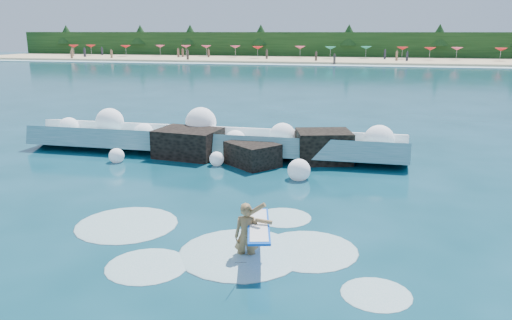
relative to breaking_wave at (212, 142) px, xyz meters
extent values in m
plane|color=#083642|center=(1.72, -7.31, -0.50)|extent=(200.00, 200.00, 0.00)
cube|color=tan|center=(1.72, 70.69, -0.30)|extent=(140.00, 20.00, 0.40)
cube|color=silver|center=(1.72, 59.69, -0.46)|extent=(140.00, 5.00, 0.08)
cube|color=black|center=(1.72, 80.69, 2.00)|extent=(140.00, 4.00, 5.00)
cube|color=teal|center=(0.00, -0.16, -0.08)|extent=(16.59, 2.53, 1.38)
cube|color=white|center=(0.00, 0.64, 0.33)|extent=(16.59, 1.17, 0.65)
cube|color=black|center=(-0.77, -0.83, -0.02)|extent=(2.81, 2.25, 1.40)
cube|color=black|center=(2.23, -1.63, -0.12)|extent=(2.45, 2.39, 1.08)
cube|color=black|center=(4.93, -0.43, 0.03)|extent=(2.54, 2.24, 1.51)
imported|color=olive|center=(4.03, -9.81, 0.03)|extent=(0.64, 0.47, 1.60)
cube|color=blue|center=(4.31, -9.76, 0.30)|extent=(1.00, 2.24, 0.05)
cube|color=white|center=(4.31, -9.76, 0.32)|extent=(0.87, 2.05, 0.05)
cylinder|color=black|center=(4.21, -11.01, -0.05)|extent=(0.01, 0.91, 0.43)
sphere|color=white|center=(-6.94, -0.08, 0.33)|extent=(0.99, 0.99, 0.99)
sphere|color=white|center=(-4.87, 0.01, 0.68)|extent=(1.27, 1.27, 1.27)
sphere|color=white|center=(-3.18, -0.02, 0.22)|extent=(0.95, 0.95, 0.95)
sphere|color=white|center=(-0.65, 0.49, 0.74)|extent=(1.38, 1.38, 1.38)
sphere|color=white|center=(1.25, -0.61, 0.22)|extent=(0.92, 0.92, 0.92)
sphere|color=white|center=(3.14, 0.03, 0.40)|extent=(1.12, 1.12, 1.12)
sphere|color=white|center=(5.26, 0.16, 0.28)|extent=(0.96, 0.96, 0.96)
sphere|color=white|center=(7.12, -0.09, 0.42)|extent=(1.26, 1.26, 1.26)
sphere|color=white|center=(-3.32, -2.39, -0.24)|extent=(0.63, 0.63, 0.63)
sphere|color=white|center=(0.84, -1.98, -0.23)|extent=(0.59, 0.59, 0.59)
sphere|color=white|center=(4.31, -3.13, -0.17)|extent=(0.84, 0.84, 0.84)
ellipsoid|color=silver|center=(3.85, -9.65, -0.50)|extent=(3.07, 3.07, 0.15)
ellipsoid|color=silver|center=(1.92, -10.78, -0.50)|extent=(1.92, 1.92, 0.10)
ellipsoid|color=silver|center=(5.41, -9.11, -0.50)|extent=(2.47, 2.47, 0.12)
ellipsoid|color=silver|center=(0.28, -8.57, -0.50)|extent=(2.83, 2.83, 0.14)
ellipsoid|color=silver|center=(4.43, -7.06, -0.50)|extent=(1.63, 1.63, 0.08)
ellipsoid|color=silver|center=(7.03, -10.91, -0.50)|extent=(1.47, 1.47, 0.07)
cone|color=red|center=(-52.27, 71.60, 1.75)|extent=(2.00, 2.00, 0.50)
cone|color=red|center=(-48.97, 72.55, 1.75)|extent=(2.00, 2.00, 0.50)
cone|color=red|center=(-40.59, 71.15, 1.75)|extent=(2.00, 2.00, 0.50)
cone|color=#CD3C5D|center=(-34.76, 74.30, 1.75)|extent=(2.00, 2.00, 0.50)
cone|color=#CD3C5D|center=(-29.24, 74.17, 1.75)|extent=(2.00, 2.00, 0.50)
cone|color=#CD3C5D|center=(-24.97, 73.95, 1.75)|extent=(2.00, 2.00, 0.50)
cone|color=#CD3C5D|center=(-19.01, 73.44, 1.75)|extent=(2.00, 2.00, 0.50)
cone|color=red|center=(-13.94, 70.37, 1.75)|extent=(2.00, 2.00, 0.50)
cone|color=#CD3C5D|center=(-6.57, 73.45, 1.75)|extent=(2.00, 2.00, 0.50)
cone|color=#137C65|center=(-0.83, 71.47, 1.75)|extent=(2.00, 2.00, 0.50)
cone|color=#137C65|center=(5.34, 74.56, 1.75)|extent=(2.00, 2.00, 0.50)
cone|color=red|center=(11.63, 72.72, 1.75)|extent=(2.00, 2.00, 0.50)
cone|color=red|center=(16.13, 71.44, 1.75)|extent=(2.00, 2.00, 0.50)
cone|color=#CD3C5D|center=(20.66, 72.77, 1.75)|extent=(2.00, 2.00, 0.50)
cone|color=red|center=(27.24, 70.88, 1.75)|extent=(2.00, 2.00, 0.50)
cube|color=#3F332D|center=(-15.98, 71.47, 0.59)|extent=(0.35, 0.22, 1.39)
cube|color=#8C664C|center=(-39.37, 68.10, 0.68)|extent=(0.35, 0.22, 1.56)
cube|color=#262633|center=(5.65, 70.88, 0.63)|extent=(0.35, 0.22, 1.46)
cube|color=brown|center=(-2.62, 64.76, 0.67)|extent=(0.35, 0.22, 1.54)
cube|color=#3F332D|center=(-38.81, 61.00, 0.33)|extent=(0.35, 0.22, 1.51)
cube|color=#8C664C|center=(-34.17, 73.55, 0.59)|extent=(0.35, 0.22, 1.38)
cube|color=#262633|center=(-51.37, 71.22, 0.65)|extent=(0.35, 0.22, 1.51)
cube|color=#8C664C|center=(-4.31, 64.47, 0.68)|extent=(0.35, 0.22, 1.55)
cube|color=#262633|center=(-6.55, 61.02, 0.38)|extent=(0.35, 0.22, 1.60)
cube|color=brown|center=(10.84, 69.18, 0.64)|extent=(0.35, 0.22, 1.48)
cube|color=#8C664C|center=(2.66, 70.17, 0.64)|extent=(0.35, 0.22, 1.48)
cube|color=#262633|center=(-40.13, 64.60, 0.69)|extent=(0.35, 0.22, 1.57)
cube|color=brown|center=(-31.42, 64.64, 0.62)|extent=(0.35, 0.22, 1.44)
cube|color=#3F332D|center=(18.09, 71.73, 0.64)|extent=(0.35, 0.22, 1.48)
cube|color=#262633|center=(-23.05, 66.71, 0.70)|extent=(0.35, 0.22, 1.60)
cube|color=brown|center=(-12.42, 64.92, 0.62)|extent=(0.35, 0.22, 1.44)
camera|label=1|loc=(6.70, -20.38, 4.71)|focal=35.00mm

